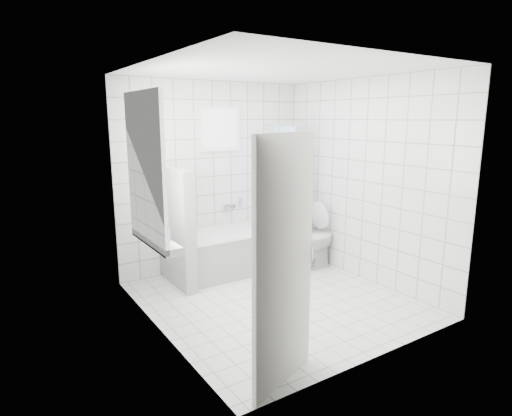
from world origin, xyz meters
TOP-DOWN VIEW (x-y plane):
  - ground at (0.00, 0.00)m, footprint 3.00×3.00m
  - ceiling at (0.00, 0.00)m, footprint 3.00×3.00m
  - wall_back at (0.00, 1.50)m, footprint 2.80×0.02m
  - wall_front at (0.00, -1.50)m, footprint 2.80×0.02m
  - wall_left at (-1.40, 0.00)m, footprint 0.02×3.00m
  - wall_right at (1.40, 0.00)m, footprint 0.02×3.00m
  - window_left at (-1.35, 0.30)m, footprint 0.01×0.90m
  - window_back at (0.10, 1.46)m, footprint 0.50×0.01m
  - window_sill at (-1.31, 0.30)m, footprint 0.18×1.02m
  - door at (-0.88, -1.33)m, footprint 0.76×0.33m
  - bathtub at (0.11, 1.12)m, footprint 1.61×0.77m
  - partition_wall at (-0.76, 1.07)m, footprint 0.15×0.85m
  - tiled_ledge at (1.13, 1.38)m, footprint 0.40×0.24m
  - toilet at (1.03, 0.65)m, footprint 0.81×0.46m
  - curtain_rod at (0.86, 1.10)m, footprint 0.02×0.80m
  - shower_curtain at (0.86, 0.97)m, footprint 0.14×0.48m
  - tub_faucet at (0.21, 1.46)m, footprint 0.18×0.06m
  - sill_bottles at (-1.30, 0.37)m, footprint 0.15×0.64m
  - ledge_bottles at (1.11, 1.37)m, footprint 0.20×0.20m

SIDE VIEW (x-z plane):
  - ground at x=0.00m, z-range 0.00..0.00m
  - tiled_ledge at x=1.13m, z-range 0.00..0.55m
  - bathtub at x=0.11m, z-range 0.00..0.58m
  - toilet at x=1.03m, z-range 0.00..0.83m
  - ledge_bottles at x=1.11m, z-range 0.54..0.79m
  - partition_wall at x=-0.76m, z-range 0.00..1.50m
  - tub_faucet at x=0.21m, z-range 0.82..0.88m
  - window_sill at x=-1.31m, z-range 0.82..0.90m
  - door at x=-0.88m, z-range 0.00..2.00m
  - sill_bottles at x=-1.30m, z-range 0.87..1.15m
  - shower_curtain at x=0.86m, z-range 0.21..1.99m
  - wall_back at x=0.00m, z-range 0.00..2.60m
  - wall_front at x=0.00m, z-range 0.00..2.60m
  - wall_left at x=-1.40m, z-range 0.00..2.60m
  - wall_right at x=1.40m, z-range 0.00..2.60m
  - window_left at x=-1.35m, z-range 0.90..2.30m
  - window_back at x=0.10m, z-range 1.70..2.20m
  - curtain_rod at x=0.86m, z-range 1.99..2.01m
  - ceiling at x=0.00m, z-range 2.60..2.60m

